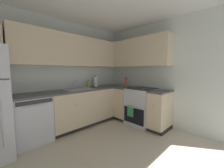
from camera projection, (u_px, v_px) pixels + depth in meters
name	position (u px, v px, depth m)	size (l,w,h in m)	color
ground_plane	(105.00, 158.00, 2.05)	(3.58, 3.21, 0.02)	beige
wall_back	(58.00, 75.00, 3.08)	(3.68, 0.05, 2.47)	silver
wall_right	(162.00, 74.00, 3.18)	(0.05, 3.31, 2.47)	silver
dishwasher	(32.00, 119.00, 2.47)	(0.60, 0.63, 0.85)	silver
lower_cabinets_back	(82.00, 108.00, 3.22)	(1.55, 0.62, 0.85)	beige
countertop_back	(82.00, 90.00, 3.17)	(2.75, 0.60, 0.04)	#4C4C51
lower_cabinets_right	(141.00, 107.00, 3.28)	(0.62, 1.32, 0.85)	beige
countertop_right	(141.00, 89.00, 3.23)	(0.60, 1.32, 0.03)	#4C4C51
oven_range	(141.00, 106.00, 3.29)	(0.68, 0.62, 1.04)	silver
upper_cabinets_back	(72.00, 51.00, 3.07)	(2.43, 0.34, 0.70)	beige
upper_cabinets_right	(135.00, 53.00, 3.47)	(0.32, 1.87, 0.70)	beige
sink	(80.00, 91.00, 3.10)	(0.64, 0.40, 0.10)	#B7B7BC
faucet	(75.00, 83.00, 3.24)	(0.07, 0.16, 0.22)	silver
soap_bottle	(89.00, 84.00, 3.52)	(0.05, 0.05, 0.20)	gold
paper_towel_roll	(96.00, 82.00, 3.65)	(0.11, 0.11, 0.32)	white
oil_bottle	(126.00, 82.00, 3.57)	(0.08, 0.08, 0.26)	#BF4C3F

